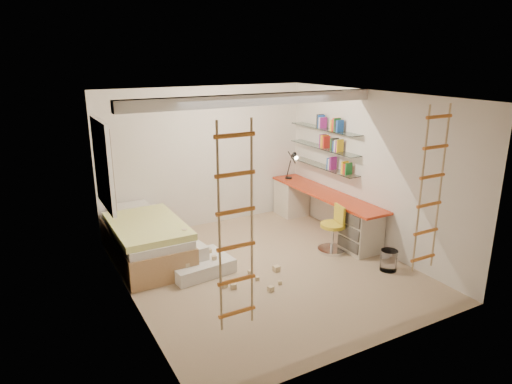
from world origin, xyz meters
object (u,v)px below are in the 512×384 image
swivel_chair (333,235)px  play_platform (195,262)px  desk (323,210)px  bed (146,240)px

swivel_chair → play_platform: size_ratio=0.80×
desk → bed: desk is taller
desk → bed: 3.22m
desk → play_platform: desk is taller
bed → play_platform: 0.94m
desk → play_platform: (-2.68, -0.41, -0.24)m
bed → play_platform: bearing=-56.3°
swivel_chair → play_platform: bearing=169.8°
swivel_chair → play_platform: 2.32m
swivel_chair → play_platform: swivel_chair is taller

